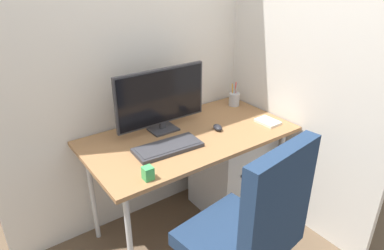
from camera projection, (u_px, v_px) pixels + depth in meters
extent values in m
plane|color=brown|center=(190.00, 224.00, 2.48)|extent=(8.00, 8.00, 0.00)
cube|color=silver|center=(154.00, 17.00, 2.15)|extent=(2.22, 0.04, 2.80)
cube|color=silver|center=(291.00, 17.00, 2.15)|extent=(0.04, 1.60, 2.80)
cube|color=#996B42|center=(190.00, 136.00, 2.17)|extent=(1.32, 0.70, 0.02)
cylinder|color=silver|center=(130.00, 245.00, 1.83)|extent=(0.03, 0.03, 0.71)
cylinder|color=silver|center=(279.00, 174.00, 2.44)|extent=(0.03, 0.03, 0.71)
cylinder|color=silver|center=(92.00, 195.00, 2.22)|extent=(0.03, 0.03, 0.71)
cylinder|color=silver|center=(228.00, 144.00, 2.83)|extent=(0.03, 0.03, 0.71)
cube|color=navy|center=(233.00, 238.00, 1.72)|extent=(0.53, 0.50, 0.08)
cube|color=navy|center=(277.00, 208.00, 1.43)|extent=(0.43, 0.13, 0.56)
cube|color=silver|center=(231.00, 171.00, 2.57)|extent=(0.46, 0.45, 0.60)
cube|color=#262628|center=(254.00, 171.00, 2.35)|extent=(0.23, 0.01, 0.02)
cube|color=#333338|center=(163.00, 129.00, 2.22)|extent=(0.17, 0.14, 0.01)
cube|color=#333338|center=(162.00, 124.00, 2.21)|extent=(0.04, 0.02, 0.05)
cube|color=#333338|center=(161.00, 97.00, 2.13)|extent=(0.62, 0.02, 0.35)
cube|color=black|center=(162.00, 97.00, 2.12)|extent=(0.59, 0.01, 0.33)
cube|color=#333338|center=(168.00, 147.00, 1.99)|extent=(0.40, 0.20, 0.02)
cube|color=#333338|center=(168.00, 146.00, 1.98)|extent=(0.37, 0.16, 0.00)
ellipsoid|color=black|center=(218.00, 127.00, 2.21)|extent=(0.07, 0.09, 0.03)
cylinder|color=#B2B5BA|center=(234.00, 99.00, 2.58)|extent=(0.08, 0.08, 0.10)
cylinder|color=#B2B5BA|center=(234.00, 91.00, 2.55)|extent=(0.04, 0.02, 0.13)
cylinder|color=#B2B5BA|center=(235.00, 91.00, 2.56)|extent=(0.04, 0.02, 0.13)
torus|color=#3FAD59|center=(234.00, 98.00, 2.58)|extent=(0.03, 0.03, 0.01)
cylinder|color=red|center=(235.00, 92.00, 2.57)|extent=(0.02, 0.02, 0.15)
cylinder|color=orange|center=(233.00, 92.00, 2.56)|extent=(0.02, 0.01, 0.14)
cube|color=silver|center=(268.00, 122.00, 2.31)|extent=(0.12, 0.16, 0.02)
cube|color=#3FAD59|center=(148.00, 173.00, 1.71)|extent=(0.05, 0.05, 0.07)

